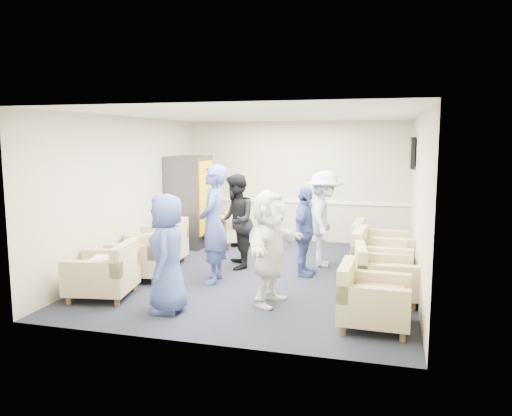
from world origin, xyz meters
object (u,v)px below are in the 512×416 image
(armchair_right_near, at_px, (370,301))
(armchair_right_midnear, at_px, (381,278))
(person_back_right, at_px, (324,219))
(person_mid_right, at_px, (305,232))
(armchair_corner, at_px, (241,230))
(person_front_left, at_px, (167,253))
(person_back_left, at_px, (236,221))
(person_front_right, at_px, (270,248))
(armchair_left_near, at_px, (106,275))
(armchair_left_far, at_px, (161,246))
(person_mid_left, at_px, (213,224))
(armchair_left_mid, at_px, (144,258))
(vending_machine, at_px, (189,201))
(armchair_right_far, at_px, (376,251))
(armchair_right_midfar, at_px, (379,261))

(armchair_right_near, distance_m, armchair_right_midnear, 1.08)
(person_back_right, bearing_deg, person_mid_right, 157.87)
(armchair_corner, bearing_deg, person_front_left, 61.92)
(armchair_right_near, relative_size, person_front_left, 0.54)
(person_back_left, distance_m, person_front_right, 2.05)
(armchair_left_near, bearing_deg, person_back_right, 123.79)
(armchair_left_far, relative_size, person_back_left, 0.56)
(person_mid_left, bearing_deg, armchair_left_mid, -93.79)
(armchair_right_near, relative_size, person_back_right, 0.50)
(vending_machine, xyz_separation_m, person_mid_left, (1.44, -2.46, -0.02))
(vending_machine, bearing_deg, armchair_right_midnear, -33.75)
(armchair_left_mid, height_order, person_mid_left, person_mid_left)
(armchair_left_near, relative_size, armchair_right_far, 1.03)
(armchair_right_near, relative_size, armchair_right_midfar, 0.89)
(armchair_left_far, xyz_separation_m, armchair_corner, (0.89, 2.13, -0.03))
(armchair_left_near, distance_m, armchair_left_mid, 1.08)
(person_mid_right, height_order, person_front_right, person_front_right)
(armchair_right_midnear, relative_size, armchair_right_far, 0.96)
(armchair_left_mid, xyz_separation_m, person_front_left, (1.07, -1.37, 0.45))
(person_mid_left, bearing_deg, person_mid_right, 111.34)
(armchair_right_midnear, distance_m, person_back_right, 2.14)
(armchair_left_far, xyz_separation_m, person_front_left, (1.20, -2.24, 0.44))
(armchair_left_mid, height_order, armchair_corner, armchair_left_mid)
(armchair_right_near, distance_m, person_front_right, 1.57)
(armchair_left_near, xyz_separation_m, person_mid_left, (1.24, 1.18, 0.61))
(person_back_left, relative_size, person_back_right, 0.97)
(armchair_left_mid, height_order, person_mid_right, person_mid_right)
(armchair_left_mid, distance_m, armchair_corner, 3.10)
(person_front_left, relative_size, person_back_left, 0.94)
(person_back_left, distance_m, person_mid_right, 1.29)
(armchair_right_far, xyz_separation_m, person_front_right, (-1.39, -2.18, 0.44))
(armchair_left_far, xyz_separation_m, person_front_right, (2.45, -1.58, 0.45))
(person_front_left, bearing_deg, vending_machine, -178.25)
(armchair_left_near, distance_m, armchair_corner, 4.16)
(person_back_right, bearing_deg, armchair_right_midfar, -135.85)
(armchair_left_near, relative_size, armchair_right_near, 1.16)
(armchair_right_near, bearing_deg, person_front_right, 70.77)
(armchair_left_mid, bearing_deg, person_front_left, 32.98)
(armchair_left_near, relative_size, armchair_right_midfar, 1.03)
(armchair_left_mid, xyz_separation_m, armchair_left_far, (-0.12, 0.87, 0.01))
(armchair_right_near, height_order, person_mid_left, person_mid_left)
(armchair_left_near, relative_size, person_front_right, 0.62)
(armchair_left_mid, bearing_deg, vending_machine, -179.53)
(armchair_right_near, xyz_separation_m, vending_machine, (-3.97, 3.80, 0.64))
(armchair_right_midfar, bearing_deg, armchair_left_far, 90.84)
(armchair_left_far, height_order, armchair_right_far, armchair_right_far)
(armchair_left_mid, relative_size, person_front_left, 0.60)
(armchair_right_far, bearing_deg, vending_machine, 77.75)
(armchair_right_midfar, distance_m, person_mid_right, 1.31)
(person_mid_left, bearing_deg, person_back_left, 166.97)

